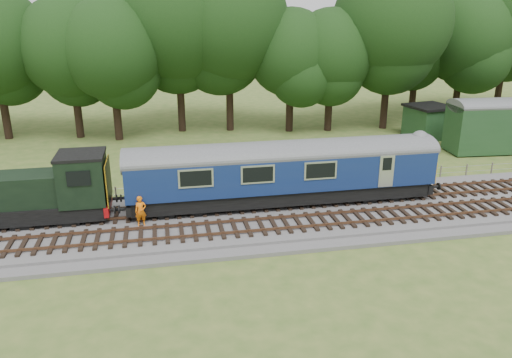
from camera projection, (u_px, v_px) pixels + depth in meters
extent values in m
plane|color=#3E5E22|center=(291.00, 218.00, 28.64)|extent=(120.00, 120.00, 0.00)
cube|color=#4C4C4F|center=(291.00, 215.00, 28.59)|extent=(70.00, 7.00, 0.35)
cube|color=brown|center=(288.00, 205.00, 29.12)|extent=(66.50, 0.07, 0.14)
cube|color=brown|center=(282.00, 197.00, 30.45)|extent=(66.50, 0.07, 0.14)
cube|color=brown|center=(302.00, 226.00, 26.34)|extent=(66.50, 0.07, 0.14)
cube|color=brown|center=(295.00, 216.00, 27.67)|extent=(66.50, 0.07, 0.14)
cube|color=black|center=(283.00, 192.00, 29.57)|extent=(17.46, 2.52, 0.85)
cube|color=navy|center=(283.00, 169.00, 29.10)|extent=(18.00, 2.80, 2.05)
cube|color=gold|center=(424.00, 166.00, 30.87)|extent=(0.06, 2.74, 1.30)
cube|color=black|center=(377.00, 189.00, 30.73)|extent=(2.60, 2.00, 0.55)
cube|color=black|center=(181.00, 203.00, 28.54)|extent=(2.60, 2.00, 0.55)
cube|color=black|center=(25.00, 211.00, 26.96)|extent=(8.73, 2.39, 0.85)
cube|color=black|center=(83.00, 179.00, 27.01)|extent=(2.40, 2.55, 2.60)
cube|color=#9F0C0F|center=(108.00, 204.00, 27.74)|extent=(0.25, 2.60, 0.55)
cube|color=gold|center=(108.00, 181.00, 27.31)|extent=(0.06, 2.55, 2.30)
imported|color=orange|center=(141.00, 211.00, 26.54)|extent=(0.66, 0.49, 1.66)
cube|color=#1C3E1E|center=(428.00, 123.00, 45.82)|extent=(3.87, 3.87, 2.77)
cube|color=black|center=(430.00, 106.00, 45.33)|extent=(4.25, 4.25, 0.22)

